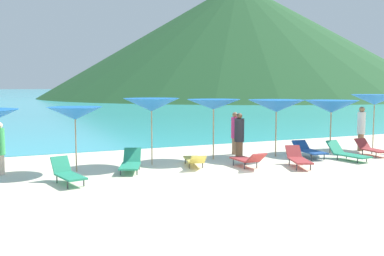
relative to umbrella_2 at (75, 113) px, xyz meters
name	(u,v)px	position (x,y,z in m)	size (l,w,h in m)	color
ground_plane	(134,144)	(3.82, 6.63, -2.02)	(50.00, 100.00, 0.30)	beige
ocean_water	(16,92)	(3.82, 223.91, -1.86)	(650.00, 440.00, 0.02)	#38B7CC
headland_hill	(238,40)	(53.23, 82.25, 12.63)	(98.33, 98.33, 29.00)	#235128
umbrella_2	(75,113)	(0.00, 0.00, 0.00)	(1.80, 1.80, 2.07)	#9E7F59
umbrella_3	(151,105)	(2.60, 0.16, 0.22)	(2.10, 2.10, 2.32)	#9E7F59
umbrella_4	(214,104)	(5.05, 0.26, 0.19)	(2.15, 2.15, 2.25)	#9E7F59
umbrella_5	(276,106)	(7.55, -0.14, 0.10)	(2.38, 2.38, 2.21)	#9E7F59
umbrella_6	(331,107)	(10.19, -0.23, 0.03)	(2.25, 2.25, 2.16)	#9E7F59
umbrella_7	(375,100)	(12.66, -0.14, 0.28)	(2.13, 2.13, 2.37)	#9E7F59
lounge_chair_0	(131,163)	(1.62, -0.62, -1.60)	(1.15, 1.79, 0.65)	#268C66
lounge_chair_1	(298,158)	(7.02, -2.22, -1.57)	(1.09, 1.71, 0.64)	#A53333
lounge_chair_3	(371,148)	(11.19, -1.42, -1.59)	(0.66, 1.48, 0.61)	#A53333
lounge_chair_4	(195,159)	(3.80, -0.79, -1.62)	(0.91, 1.77, 0.51)	#D8BF4C
lounge_chair_5	(68,173)	(-0.50, -1.65, -1.57)	(0.85, 1.58, 0.69)	#268C66
lounge_chair_6	(309,150)	(8.57, -0.87, -1.57)	(0.81, 1.70, 0.59)	#1E478C
lounge_chair_8	(248,159)	(5.36, -1.71, -1.57)	(0.57, 1.51, 0.59)	#A53333
lounge_chair_10	(347,153)	(9.53, -1.87, -1.60)	(0.82, 1.72, 0.66)	#268C66
beachgoer_0	(235,132)	(6.36, 0.97, -0.96)	(0.30, 0.30, 1.70)	#A3704C
beachgoer_1	(361,127)	(11.74, -0.35, -0.87)	(0.32, 0.32, 1.87)	#A3704C
beachgoer_2	(239,135)	(5.94, -0.11, -0.96)	(0.36, 0.36, 1.74)	brown
beachgoer_3	(0,147)	(-2.21, 0.39, -0.99)	(0.28, 0.28, 1.64)	beige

